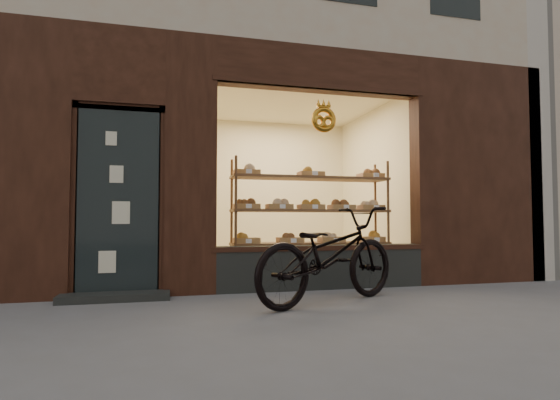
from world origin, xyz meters
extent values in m
plane|color=#565656|center=(0.00, 0.00, 0.00)|extent=(90.00, 90.00, 0.00)
cube|color=black|center=(0.45, 2.12, 0.28)|extent=(2.70, 0.25, 0.55)
cube|color=black|center=(-2.00, 2.06, 1.10)|extent=(0.90, 0.04, 2.15)
cube|color=black|center=(-2.00, 1.90, 0.04)|extent=(1.15, 0.35, 0.08)
torus|color=#BF7F20|center=(0.45, 2.02, 2.15)|extent=(0.33, 0.07, 0.33)
cube|color=brown|center=(0.45, 2.55, 0.05)|extent=(2.20, 0.45, 0.04)
cube|color=brown|center=(0.45, 2.55, 0.55)|extent=(2.20, 0.45, 0.03)
cube|color=brown|center=(0.45, 2.55, 1.00)|extent=(2.20, 0.45, 0.04)
cube|color=brown|center=(0.45, 2.55, 1.45)|extent=(2.20, 0.45, 0.04)
cylinder|color=brown|center=(-0.62, 2.35, 0.85)|extent=(0.04, 0.04, 1.70)
cylinder|color=brown|center=(1.52, 2.35, 0.85)|extent=(0.04, 0.04, 1.70)
cylinder|color=brown|center=(-0.62, 2.75, 0.85)|extent=(0.04, 0.04, 1.70)
cylinder|color=brown|center=(1.52, 2.75, 0.85)|extent=(0.04, 0.04, 1.70)
cube|color=#A47C36|center=(-0.45, 2.55, 0.60)|extent=(0.34, 0.24, 0.07)
sphere|color=#AB6823|center=(-0.45, 2.55, 0.69)|extent=(0.11, 0.11, 0.11)
cube|color=white|center=(-0.45, 2.36, 0.60)|extent=(0.07, 0.01, 0.05)
cube|color=#A47C36|center=(0.15, 2.55, 0.60)|extent=(0.34, 0.24, 0.07)
sphere|color=brown|center=(0.15, 2.55, 0.69)|extent=(0.11, 0.11, 0.11)
cube|color=white|center=(0.15, 2.36, 0.60)|extent=(0.08, 0.01, 0.05)
cube|color=#A47C36|center=(0.75, 2.55, 0.60)|extent=(0.34, 0.24, 0.07)
sphere|color=tan|center=(0.75, 2.55, 0.69)|extent=(0.11, 0.11, 0.11)
cube|color=white|center=(0.75, 2.36, 0.60)|extent=(0.07, 0.01, 0.05)
cube|color=#A47C36|center=(1.35, 2.55, 0.60)|extent=(0.34, 0.24, 0.07)
sphere|color=#AB6823|center=(1.35, 2.55, 0.69)|extent=(0.11, 0.11, 0.11)
cube|color=white|center=(1.35, 2.36, 0.60)|extent=(0.08, 0.01, 0.05)
cube|color=#A47C36|center=(-0.45, 2.55, 1.05)|extent=(0.34, 0.24, 0.07)
sphere|color=brown|center=(-0.45, 2.55, 1.14)|extent=(0.11, 0.11, 0.11)
cube|color=white|center=(-0.45, 2.36, 1.05)|extent=(0.07, 0.01, 0.06)
cube|color=#A47C36|center=(0.00, 2.55, 1.05)|extent=(0.34, 0.24, 0.07)
sphere|color=tan|center=(0.00, 2.55, 1.14)|extent=(0.11, 0.11, 0.11)
cube|color=white|center=(0.00, 2.36, 1.05)|extent=(0.07, 0.01, 0.06)
cube|color=#A47C36|center=(0.45, 2.55, 1.05)|extent=(0.34, 0.24, 0.07)
sphere|color=#AB6823|center=(0.45, 2.55, 1.14)|extent=(0.11, 0.11, 0.11)
cube|color=white|center=(0.45, 2.36, 1.05)|extent=(0.07, 0.01, 0.06)
cube|color=#A47C36|center=(0.90, 2.55, 1.05)|extent=(0.34, 0.24, 0.07)
sphere|color=brown|center=(0.90, 2.55, 1.14)|extent=(0.11, 0.11, 0.11)
cube|color=white|center=(0.90, 2.36, 1.05)|extent=(0.07, 0.01, 0.06)
cube|color=#A47C36|center=(1.35, 2.55, 1.05)|extent=(0.34, 0.24, 0.07)
sphere|color=tan|center=(1.35, 2.55, 1.14)|extent=(0.11, 0.11, 0.11)
cube|color=white|center=(1.35, 2.36, 1.05)|extent=(0.08, 0.01, 0.06)
cube|color=#A47C36|center=(-0.45, 2.55, 1.50)|extent=(0.34, 0.24, 0.07)
sphere|color=tan|center=(-0.45, 2.55, 1.59)|extent=(0.11, 0.11, 0.11)
cube|color=white|center=(-0.45, 2.36, 1.50)|extent=(0.07, 0.01, 0.06)
cube|color=#A47C36|center=(0.45, 2.55, 1.50)|extent=(0.34, 0.24, 0.07)
sphere|color=#AB6823|center=(0.45, 2.55, 1.59)|extent=(0.11, 0.11, 0.11)
cube|color=white|center=(0.45, 2.36, 1.50)|extent=(0.07, 0.01, 0.06)
cube|color=#A47C36|center=(1.35, 2.55, 1.50)|extent=(0.34, 0.24, 0.07)
sphere|color=brown|center=(1.35, 2.55, 1.59)|extent=(0.11, 0.11, 0.11)
cube|color=white|center=(1.35, 2.36, 1.50)|extent=(0.08, 0.01, 0.06)
imported|color=black|center=(0.20, 1.18, 0.51)|extent=(2.04, 1.42, 1.02)
camera|label=1|loc=(-1.44, -3.17, 0.87)|focal=28.00mm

